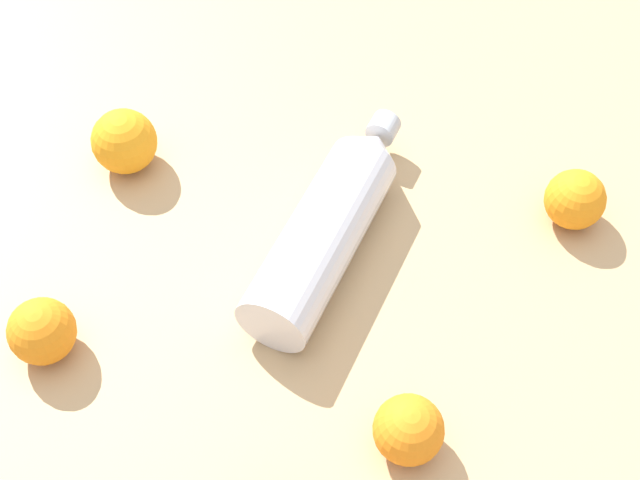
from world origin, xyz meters
name	(u,v)px	position (x,y,z in m)	size (l,w,h in m)	color
ground_plane	(295,245)	(0.00, 0.00, 0.00)	(2.40, 2.40, 0.00)	tan
water_bottle	(329,223)	(-0.01, 0.04, 0.04)	(0.30, 0.15, 0.08)	silver
orange_0	(409,430)	(0.21, 0.14, 0.03)	(0.07, 0.07, 0.07)	orange
orange_1	(42,331)	(0.16, -0.22, 0.03)	(0.07, 0.07, 0.07)	orange
orange_2	(575,199)	(-0.08, 0.29, 0.03)	(0.07, 0.07, 0.07)	orange
orange_3	(124,141)	(-0.09, -0.20, 0.04)	(0.07, 0.07, 0.07)	orange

